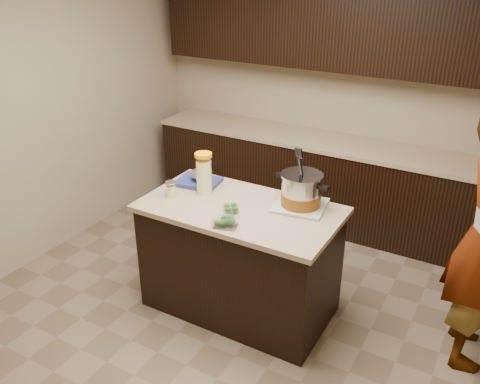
{
  "coord_description": "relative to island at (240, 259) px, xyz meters",
  "views": [
    {
      "loc": [
        1.64,
        -2.87,
        2.59
      ],
      "look_at": [
        0.0,
        0.0,
        1.02
      ],
      "focal_mm": 38.0,
      "sensor_mm": 36.0,
      "label": 1
    }
  ],
  "objects": [
    {
      "name": "back_cabinets",
      "position": [
        0.0,
        1.74,
        0.49
      ],
      "size": [
        3.6,
        0.63,
        2.33
      ],
      "color": "black",
      "rests_on": "ground"
    },
    {
      "name": "island",
      "position": [
        0.0,
        0.0,
        0.0
      ],
      "size": [
        1.46,
        0.81,
        0.9
      ],
      "color": "black",
      "rests_on": "ground"
    },
    {
      "name": "blue_tray",
      "position": [
        -0.48,
        0.19,
        0.49
      ],
      "size": [
        0.36,
        0.31,
        0.13
      ],
      "rotation": [
        0.0,
        0.0,
        0.14
      ],
      "color": "navy",
      "rests_on": "island"
    },
    {
      "name": "lemonade_pitcher",
      "position": [
        -0.36,
        0.08,
        0.6
      ],
      "size": [
        0.16,
        0.16,
        0.32
      ],
      "rotation": [
        0.0,
        0.0,
        0.27
      ],
      "color": "#EFED92",
      "rests_on": "island"
    },
    {
      "name": "dish_towel",
      "position": [
        0.38,
        0.22,
        0.46
      ],
      "size": [
        0.41,
        0.41,
        0.02
      ],
      "primitive_type": "cube",
      "rotation": [
        0.0,
        0.0,
        0.15
      ],
      "color": "#527A59",
      "rests_on": "island"
    },
    {
      "name": "broccoli_tub_right",
      "position": [
        0.05,
        -0.26,
        0.47
      ],
      "size": [
        0.13,
        0.13,
        0.05
      ],
      "rotation": [
        0.0,
        0.0,
        -0.28
      ],
      "color": "silver",
      "rests_on": "island"
    },
    {
      "name": "stock_pot",
      "position": [
        0.38,
        0.22,
        0.57
      ],
      "size": [
        0.43,
        0.34,
        0.43
      ],
      "rotation": [
        0.0,
        0.0,
        -0.13
      ],
      "color": "#B7B7BC",
      "rests_on": "dish_towel"
    },
    {
      "name": "broccoli_tub_left",
      "position": [
        -0.02,
        -0.1,
        0.47
      ],
      "size": [
        0.15,
        0.15,
        0.05
      ],
      "rotation": [
        0.0,
        0.0,
        -0.38
      ],
      "color": "silver",
      "rests_on": "island"
    },
    {
      "name": "room_shell",
      "position": [
        0.0,
        0.0,
        1.26
      ],
      "size": [
        4.04,
        4.04,
        2.72
      ],
      "color": "tan",
      "rests_on": "ground"
    },
    {
      "name": "ground_plane",
      "position": [
        0.0,
        0.0,
        -0.45
      ],
      "size": [
        4.0,
        4.0,
        0.0
      ],
      "primitive_type": "plane",
      "color": "brown",
      "rests_on": "ground"
    },
    {
      "name": "mason_jar",
      "position": [
        -0.55,
        -0.1,
        0.5
      ],
      "size": [
        0.1,
        0.1,
        0.13
      ],
      "rotation": [
        0.0,
        0.0,
        0.41
      ],
      "color": "#EFED92",
      "rests_on": "island"
    },
    {
      "name": "broccoli_tub_rect",
      "position": [
        0.06,
        -0.31,
        0.47
      ],
      "size": [
        0.18,
        0.15,
        0.06
      ],
      "rotation": [
        0.0,
        0.0,
        0.23
      ],
      "color": "silver",
      "rests_on": "island"
    }
  ]
}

